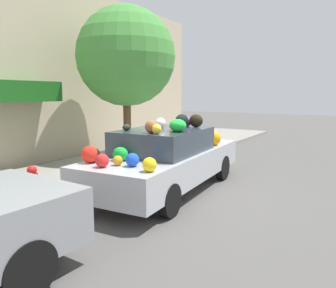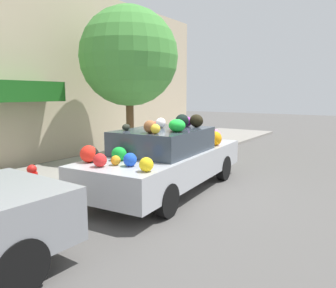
{
  "view_description": "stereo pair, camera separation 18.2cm",
  "coord_description": "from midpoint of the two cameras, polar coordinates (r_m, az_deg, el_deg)",
  "views": [
    {
      "loc": [
        -5.95,
        -3.74,
        2.1
      ],
      "look_at": [
        0.0,
        -0.02,
        1.03
      ],
      "focal_mm": 35.0,
      "sensor_mm": 36.0,
      "label": 1
    },
    {
      "loc": [
        -5.85,
        -3.9,
        2.1
      ],
      "look_at": [
        0.0,
        -0.02,
        1.03
      ],
      "focal_mm": 35.0,
      "sensor_mm": 36.0,
      "label": 2
    }
  ],
  "objects": [
    {
      "name": "ground_plane",
      "position": [
        7.34,
        0.62,
        -7.97
      ],
      "size": [
        60.0,
        60.0,
        0.0
      ],
      "primitive_type": "plane",
      "color": "#565451"
    },
    {
      "name": "sidewalk_curb",
      "position": [
        9.03,
        -13.97,
        -4.7
      ],
      "size": [
        24.0,
        3.2,
        0.11
      ],
      "color": "gray",
      "rests_on": "ground"
    },
    {
      "name": "building_facade",
      "position": [
        10.53,
        -23.15,
        11.6
      ],
      "size": [
        18.0,
        1.2,
        5.59
      ],
      "color": "#C6B293",
      "rests_on": "ground"
    },
    {
      "name": "street_tree",
      "position": [
        10.38,
        -6.31,
        14.84
      ],
      "size": [
        3.0,
        3.0,
        4.63
      ],
      "color": "brown",
      "rests_on": "sidewalk_curb"
    },
    {
      "name": "fire_hydrant",
      "position": [
        6.64,
        -21.78,
        -6.35
      ],
      "size": [
        0.2,
        0.2,
        0.7
      ],
      "color": "red",
      "rests_on": "sidewalk_curb"
    },
    {
      "name": "art_car",
      "position": [
        7.12,
        0.63,
        -2.37
      ],
      "size": [
        4.72,
        2.04,
        1.67
      ],
      "rotation": [
        0.0,
        0.0,
        0.08
      ],
      "color": "#B7BABF",
      "rests_on": "ground"
    }
  ]
}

